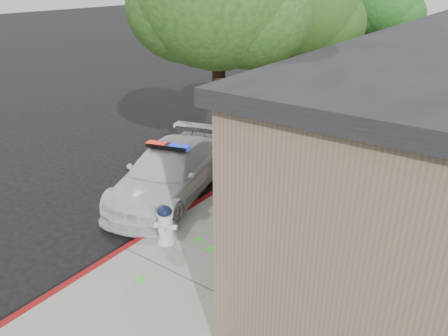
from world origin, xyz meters
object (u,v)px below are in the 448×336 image
at_px(fire_hydrant, 165,224).
at_px(street_tree_mid, 302,17).
at_px(street_tree_near, 218,3).
at_px(street_tree_far, 386,9).
at_px(police_car, 169,172).

relative_size(fire_hydrant, street_tree_mid, 0.16).
distance_m(street_tree_near, street_tree_far, 11.51).
height_order(police_car, street_tree_far, street_tree_far).
distance_m(street_tree_mid, street_tree_far, 8.22).
xyz_separation_m(street_tree_near, street_tree_mid, (0.28, 3.28, -0.48)).
distance_m(police_car, street_tree_far, 12.07).
relative_size(street_tree_mid, street_tree_far, 1.08).
height_order(fire_hydrant, street_tree_mid, street_tree_mid).
relative_size(fire_hydrant, street_tree_far, 0.17).
xyz_separation_m(police_car, street_tree_mid, (1.95, 3.24, 3.76)).
bearing_deg(police_car, fire_hydrant, -66.40).
bearing_deg(street_tree_mid, police_car, -121.01).
height_order(street_tree_mid, street_tree_far, street_tree_mid).
bearing_deg(fire_hydrant, street_tree_far, 66.79).
height_order(police_car, fire_hydrant, police_car).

